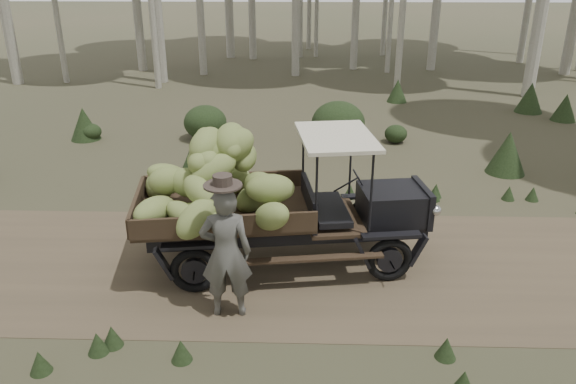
{
  "coord_description": "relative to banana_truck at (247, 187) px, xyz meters",
  "views": [
    {
      "loc": [
        -1.57,
        -7.98,
        4.65
      ],
      "look_at": [
        -1.82,
        0.16,
        1.24
      ],
      "focal_mm": 35.0,
      "sensor_mm": 36.0,
      "label": 1
    }
  ],
  "objects": [
    {
      "name": "farmer",
      "position": [
        -0.16,
        -1.33,
        -0.4
      ],
      "size": [
        0.74,
        0.55,
        2.09
      ],
      "rotation": [
        0.0,
        0.0,
        3.22
      ],
      "color": "#4E4D47",
      "rests_on": "ground"
    },
    {
      "name": "banana_truck",
      "position": [
        0.0,
        0.0,
        0.0
      ],
      "size": [
        4.87,
        2.63,
        2.44
      ],
      "rotation": [
        0.0,
        0.0,
        0.14
      ],
      "color": "black",
      "rests_on": "ground"
    },
    {
      "name": "undergrowth",
      "position": [
        2.65,
        -0.0,
        -0.85
      ],
      "size": [
        23.14,
        21.62,
        1.39
      ],
      "color": "#233319",
      "rests_on": "ground"
    },
    {
      "name": "dirt_track",
      "position": [
        2.45,
        0.01,
        -1.39
      ],
      "size": [
        70.0,
        4.0,
        0.01
      ],
      "primitive_type": "cube",
      "color": "brown",
      "rests_on": "ground"
    },
    {
      "name": "ground",
      "position": [
        2.45,
        0.01,
        -1.39
      ],
      "size": [
        120.0,
        120.0,
        0.0
      ],
      "primitive_type": "plane",
      "color": "#473D2B",
      "rests_on": "ground"
    }
  ]
}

